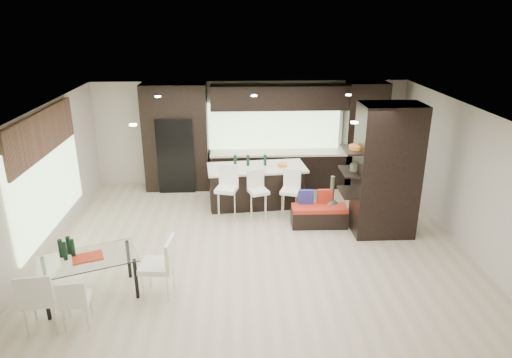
{
  "coord_description": "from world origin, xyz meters",
  "views": [
    {
      "loc": [
        -0.4,
        -8.05,
        4.36
      ],
      "look_at": [
        0.0,
        0.6,
        1.15
      ],
      "focal_mm": 32.0,
      "sensor_mm": 36.0,
      "label": 1
    }
  ],
  "objects_px": {
    "stool_mid": "(258,200)",
    "chair_near": "(76,303)",
    "chair_far": "(42,301)",
    "stool_left": "(227,199)",
    "stool_right": "(290,199)",
    "bench": "(319,216)",
    "dining_table": "(91,278)",
    "kitchen_island": "(257,186)",
    "floor_vase": "(332,200)",
    "chair_end": "(158,270)"
  },
  "relations": [
    {
      "from": "stool_left",
      "to": "stool_right",
      "type": "relative_size",
      "value": 1.12
    },
    {
      "from": "stool_left",
      "to": "chair_end",
      "type": "height_order",
      "value": "stool_left"
    },
    {
      "from": "kitchen_island",
      "to": "stool_mid",
      "type": "relative_size",
      "value": 2.57
    },
    {
      "from": "floor_vase",
      "to": "chair_far",
      "type": "height_order",
      "value": "floor_vase"
    },
    {
      "from": "stool_mid",
      "to": "stool_right",
      "type": "xyz_separation_m",
      "value": [
        0.7,
        0.0,
        -0.0
      ]
    },
    {
      "from": "stool_mid",
      "to": "bench",
      "type": "relative_size",
      "value": 0.75
    },
    {
      "from": "stool_left",
      "to": "floor_vase",
      "type": "relative_size",
      "value": 0.92
    },
    {
      "from": "bench",
      "to": "floor_vase",
      "type": "distance_m",
      "value": 0.45
    },
    {
      "from": "bench",
      "to": "chair_near",
      "type": "distance_m",
      "value": 5.15
    },
    {
      "from": "bench",
      "to": "dining_table",
      "type": "distance_m",
      "value": 4.77
    },
    {
      "from": "stool_left",
      "to": "bench",
      "type": "height_order",
      "value": "stool_left"
    },
    {
      "from": "stool_right",
      "to": "chair_near",
      "type": "xyz_separation_m",
      "value": [
        -3.53,
        -3.54,
        -0.06
      ]
    },
    {
      "from": "chair_far",
      "to": "stool_mid",
      "type": "bearing_deg",
      "value": 41.22
    },
    {
      "from": "stool_mid",
      "to": "chair_near",
      "type": "bearing_deg",
      "value": -147.61
    },
    {
      "from": "kitchen_island",
      "to": "stool_right",
      "type": "height_order",
      "value": "kitchen_island"
    },
    {
      "from": "chair_far",
      "to": "chair_near",
      "type": "bearing_deg",
      "value": -0.94
    },
    {
      "from": "bench",
      "to": "chair_end",
      "type": "xyz_separation_m",
      "value": [
        -3.04,
        -2.41,
        0.24
      ]
    },
    {
      "from": "chair_near",
      "to": "stool_left",
      "type": "bearing_deg",
      "value": 51.82
    },
    {
      "from": "stool_right",
      "to": "chair_far",
      "type": "relative_size",
      "value": 0.96
    },
    {
      "from": "stool_left",
      "to": "bench",
      "type": "relative_size",
      "value": 0.83
    },
    {
      "from": "floor_vase",
      "to": "stool_right",
      "type": "bearing_deg",
      "value": 162.62
    },
    {
      "from": "chair_near",
      "to": "chair_far",
      "type": "relative_size",
      "value": 0.83
    },
    {
      "from": "stool_mid",
      "to": "chair_near",
      "type": "distance_m",
      "value": 4.54
    },
    {
      "from": "stool_right",
      "to": "dining_table",
      "type": "xyz_separation_m",
      "value": [
        -3.53,
        -2.85,
        -0.08
      ]
    },
    {
      "from": "stool_right",
      "to": "chair_far",
      "type": "xyz_separation_m",
      "value": [
        -3.99,
        -3.59,
        0.02
      ]
    },
    {
      "from": "stool_mid",
      "to": "dining_table",
      "type": "height_order",
      "value": "stool_mid"
    },
    {
      "from": "chair_near",
      "to": "kitchen_island",
      "type": "bearing_deg",
      "value": 49.84
    },
    {
      "from": "kitchen_island",
      "to": "bench",
      "type": "distance_m",
      "value": 1.79
    },
    {
      "from": "dining_table",
      "to": "kitchen_island",
      "type": "bearing_deg",
      "value": 30.11
    },
    {
      "from": "stool_left",
      "to": "stool_right",
      "type": "distance_m",
      "value": 1.4
    },
    {
      "from": "kitchen_island",
      "to": "chair_end",
      "type": "height_order",
      "value": "kitchen_island"
    },
    {
      "from": "dining_table",
      "to": "chair_far",
      "type": "distance_m",
      "value": 0.88
    },
    {
      "from": "kitchen_island",
      "to": "bench",
      "type": "bearing_deg",
      "value": -48.94
    },
    {
      "from": "kitchen_island",
      "to": "floor_vase",
      "type": "height_order",
      "value": "floor_vase"
    },
    {
      "from": "chair_far",
      "to": "kitchen_island",
      "type": "bearing_deg",
      "value": 46.78
    },
    {
      "from": "dining_table",
      "to": "chair_near",
      "type": "xyz_separation_m",
      "value": [
        0.0,
        -0.7,
        0.02
      ]
    },
    {
      "from": "chair_end",
      "to": "stool_left",
      "type": "bearing_deg",
      "value": -14.19
    },
    {
      "from": "bench",
      "to": "chair_end",
      "type": "relative_size",
      "value": 1.26
    },
    {
      "from": "dining_table",
      "to": "chair_near",
      "type": "relative_size",
      "value": 1.95
    },
    {
      "from": "dining_table",
      "to": "floor_vase",
      "type": "bearing_deg",
      "value": 8.43
    },
    {
      "from": "dining_table",
      "to": "chair_end",
      "type": "distance_m",
      "value": 1.08
    },
    {
      "from": "chair_far",
      "to": "bench",
      "type": "bearing_deg",
      "value": 28.33
    },
    {
      "from": "stool_mid",
      "to": "chair_far",
      "type": "bearing_deg",
      "value": -151.53
    },
    {
      "from": "floor_vase",
      "to": "chair_near",
      "type": "xyz_separation_m",
      "value": [
        -4.4,
        -3.27,
        -0.16
      ]
    },
    {
      "from": "bench",
      "to": "chair_near",
      "type": "bearing_deg",
      "value": -142.17
    },
    {
      "from": "stool_mid",
      "to": "chair_far",
      "type": "relative_size",
      "value": 0.97
    },
    {
      "from": "chair_near",
      "to": "chair_end",
      "type": "bearing_deg",
      "value": 26.15
    },
    {
      "from": "floor_vase",
      "to": "chair_near",
      "type": "relative_size",
      "value": 1.41
    },
    {
      "from": "kitchen_island",
      "to": "stool_left",
      "type": "height_order",
      "value": "stool_left"
    },
    {
      "from": "kitchen_island",
      "to": "bench",
      "type": "xyz_separation_m",
      "value": [
        1.28,
        -1.22,
        -0.25
      ]
    }
  ]
}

